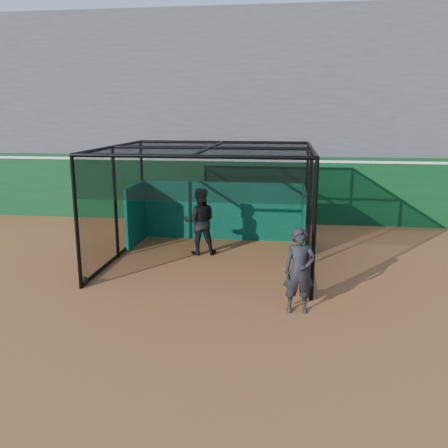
# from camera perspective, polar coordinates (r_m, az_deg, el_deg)

# --- Properties ---
(ground) EXTENTS (120.00, 120.00, 0.00)m
(ground) POSITION_cam_1_polar(r_m,az_deg,el_deg) (10.45, -7.23, -9.84)
(ground) COLOR #98582C
(ground) RESTS_ON ground
(outfield_wall) EXTENTS (50.00, 0.50, 2.50)m
(outfield_wall) POSITION_cam_1_polar(r_m,az_deg,el_deg) (18.17, -0.47, 4.42)
(outfield_wall) COLOR #0A3C19
(outfield_wall) RESTS_ON ground
(grandstand) EXTENTS (50.00, 7.85, 8.95)m
(grandstand) POSITION_cam_1_polar(r_m,az_deg,el_deg) (21.69, 0.98, 14.31)
(grandstand) COLOR #4C4C4F
(grandstand) RESTS_ON ground
(batting_cage) EXTENTS (5.49, 5.13, 3.16)m
(batting_cage) POSITION_cam_1_polar(r_m,az_deg,el_deg) (13.03, -1.71, 2.18)
(batting_cage) COLOR black
(batting_cage) RESTS_ON ground
(batter) EXTENTS (1.08, 0.92, 1.96)m
(batter) POSITION_cam_1_polar(r_m,az_deg,el_deg) (13.86, -2.92, 0.32)
(batter) COLOR black
(batter) RESTS_ON ground
(on_deck_player) EXTENTS (0.70, 0.50, 1.80)m
(on_deck_player) POSITION_cam_1_polar(r_m,az_deg,el_deg) (9.94, 9.03, -5.59)
(on_deck_player) COLOR black
(on_deck_player) RESTS_ON ground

